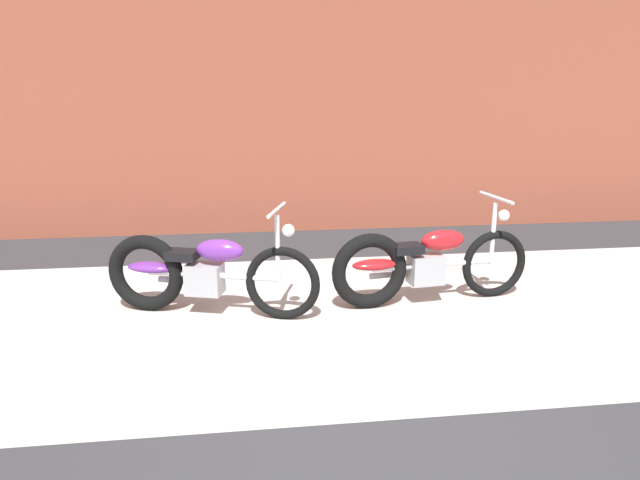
% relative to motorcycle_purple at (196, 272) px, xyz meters
% --- Properties ---
extents(ground_plane, '(80.00, 80.00, 0.00)m').
position_rel_motorcycle_purple_xyz_m(ground_plane, '(1.20, -1.93, -0.40)').
color(ground_plane, '#2D2D30').
extents(sidewalk_slab, '(36.00, 3.50, 0.01)m').
position_rel_motorcycle_purple_xyz_m(sidewalk_slab, '(1.20, -0.18, -0.40)').
color(sidewalk_slab, '#B2ADA3').
rests_on(sidewalk_slab, ground).
extents(brick_building_wall, '(36.00, 0.50, 6.31)m').
position_rel_motorcycle_purple_xyz_m(brick_building_wall, '(1.20, 3.27, 2.76)').
color(brick_building_wall, brown).
rests_on(brick_building_wall, ground).
extents(motorcycle_purple, '(1.95, 0.81, 1.03)m').
position_rel_motorcycle_purple_xyz_m(motorcycle_purple, '(0.00, 0.00, 0.00)').
color(motorcycle_purple, black).
rests_on(motorcycle_purple, ground).
extents(motorcycle_red, '(2.00, 0.58, 1.03)m').
position_rel_motorcycle_purple_xyz_m(motorcycle_red, '(2.09, -0.01, 0.00)').
color(motorcycle_red, black).
rests_on(motorcycle_red, ground).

